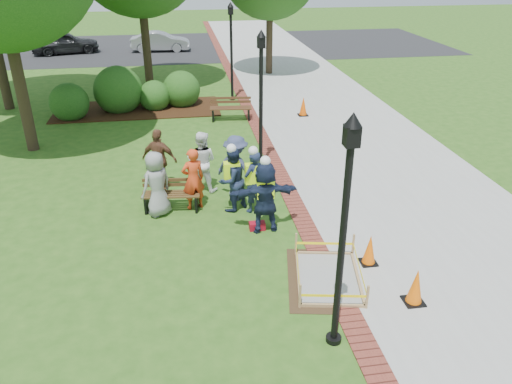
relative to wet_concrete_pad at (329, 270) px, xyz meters
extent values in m
plane|color=#285116|center=(-1.68, 1.19, -0.23)|extent=(100.00, 100.00, 0.00)
cube|color=#9E9E99|center=(3.32, 11.19, -0.22)|extent=(6.00, 60.00, 0.02)
cube|color=maroon|center=(0.07, 11.19, -0.22)|extent=(0.50, 60.00, 0.03)
cube|color=#381E0F|center=(-4.68, 13.19, -0.21)|extent=(7.00, 3.00, 0.05)
cube|color=black|center=(-1.68, 28.19, -0.23)|extent=(36.00, 12.00, 0.01)
cube|color=#47331E|center=(0.00, 0.00, -0.23)|extent=(2.10, 2.58, 0.01)
cube|color=gray|center=(0.00, 0.00, -0.21)|extent=(1.51, 1.99, 0.04)
cube|color=tan|center=(0.00, 0.00, -0.19)|extent=(1.65, 2.13, 0.08)
cube|color=tan|center=(0.00, 0.00, 0.04)|extent=(1.69, 2.17, 0.55)
cube|color=yellow|center=(0.00, 0.00, 0.07)|extent=(1.63, 2.11, 0.06)
cube|color=#533C1C|center=(-3.26, 3.68, 0.24)|extent=(1.57, 0.60, 0.04)
cube|color=#533C1C|center=(-3.24, 3.92, 0.47)|extent=(1.53, 0.20, 0.24)
cube|color=black|center=(-3.26, 3.68, -0.01)|extent=(1.43, 0.65, 0.45)
cube|color=#4E2B1A|center=(-0.84, 11.14, 0.28)|extent=(1.71, 0.65, 0.04)
cube|color=#4E2B1A|center=(-0.81, 11.40, 0.53)|extent=(1.66, 0.21, 0.27)
cube|color=black|center=(-0.84, 11.14, 0.01)|extent=(1.56, 0.70, 0.49)
cube|color=black|center=(1.45, -1.02, -0.21)|extent=(0.40, 0.40, 0.05)
cone|color=#FB6607|center=(1.45, -1.02, 0.19)|extent=(0.32, 0.32, 0.74)
cube|color=black|center=(1.05, 0.42, -0.21)|extent=(0.37, 0.37, 0.05)
cone|color=#FF6508|center=(1.05, 0.42, 0.15)|extent=(0.29, 0.29, 0.68)
cube|color=black|center=(2.21, 11.24, -0.21)|extent=(0.41, 0.41, 0.05)
cone|color=#F15607|center=(2.21, 11.24, 0.19)|extent=(0.32, 0.32, 0.75)
cube|color=maroon|center=(-1.16, 2.30, -0.13)|extent=(0.40, 0.22, 0.20)
cylinder|color=black|center=(-0.43, -1.81, 1.67)|extent=(0.12, 0.12, 3.80)
cube|color=black|center=(-0.43, -1.81, 3.67)|extent=(0.22, 0.22, 0.32)
cone|color=black|center=(-0.43, -1.81, 3.92)|extent=(0.28, 0.28, 0.22)
cylinder|color=black|center=(-0.43, -1.81, -0.18)|extent=(0.28, 0.28, 0.10)
cylinder|color=black|center=(-0.43, 6.19, 1.67)|extent=(0.12, 0.12, 3.80)
cube|color=black|center=(-0.43, 6.19, 3.67)|extent=(0.22, 0.22, 0.32)
cone|color=black|center=(-0.43, 6.19, 3.92)|extent=(0.28, 0.28, 0.22)
cylinder|color=black|center=(-0.43, 6.19, -0.18)|extent=(0.28, 0.28, 0.10)
cylinder|color=black|center=(-0.43, 14.19, 1.67)|extent=(0.12, 0.12, 3.80)
cube|color=black|center=(-0.43, 14.19, 3.67)|extent=(0.22, 0.22, 0.32)
cone|color=black|center=(-0.43, 14.19, 3.92)|extent=(0.28, 0.28, 0.22)
cylinder|color=black|center=(-0.43, 14.19, -0.18)|extent=(0.28, 0.28, 0.10)
cylinder|color=#3D2D1E|center=(-8.03, 8.95, 2.46)|extent=(0.39, 0.39, 5.39)
cylinder|color=#3D2D1E|center=(-4.28, 17.13, 2.40)|extent=(0.40, 0.40, 5.28)
cylinder|color=#3D2D1E|center=(2.20, 19.14, 1.99)|extent=(0.36, 0.36, 4.45)
sphere|color=#124214|center=(-7.30, 12.37, -0.23)|extent=(1.58, 1.58, 1.58)
sphere|color=#124214|center=(-5.41, 13.20, -0.23)|extent=(2.07, 2.07, 2.07)
sphere|color=#124214|center=(-3.91, 13.19, -0.23)|extent=(1.35, 1.35, 1.35)
sphere|color=#124214|center=(-2.75, 13.60, -0.23)|extent=(1.65, 1.65, 1.65)
sphere|color=#124214|center=(-4.93, 14.58, -0.23)|extent=(1.06, 1.06, 1.06)
imported|color=gray|center=(-3.60, 3.49, 0.64)|extent=(0.66, 0.63, 1.75)
imported|color=red|center=(-2.65, 3.71, 0.62)|extent=(0.62, 0.49, 1.70)
imported|color=white|center=(-2.36, 4.78, 0.65)|extent=(0.66, 0.54, 1.77)
imported|color=brown|center=(-3.54, 5.09, 0.67)|extent=(0.68, 0.57, 1.80)
imported|color=#343C5C|center=(-1.46, 4.10, 0.69)|extent=(0.70, 0.66, 1.85)
imported|color=#192A43|center=(-0.98, 2.26, 0.68)|extent=(0.61, 0.41, 1.84)
cube|color=#C7FF15|center=(-0.98, 2.26, 0.95)|extent=(0.42, 0.26, 0.52)
sphere|color=white|center=(-0.98, 2.26, 1.63)|extent=(0.25, 0.25, 0.25)
imported|color=#1A2744|center=(-1.10, 3.31, 0.61)|extent=(0.64, 0.61, 1.69)
cube|color=#C7FF15|center=(-1.10, 3.31, 0.85)|extent=(0.42, 0.26, 0.52)
sphere|color=white|center=(-1.10, 3.31, 1.48)|extent=(0.25, 0.25, 0.25)
imported|color=#1B2E48|center=(-1.64, 3.46, 0.63)|extent=(0.66, 0.60, 1.73)
cube|color=#C7FF15|center=(-1.64, 3.46, 0.87)|extent=(0.42, 0.26, 0.52)
sphere|color=white|center=(-1.64, 3.46, 1.52)|extent=(0.25, 0.25, 0.25)
imported|color=black|center=(-10.03, 26.86, -0.23)|extent=(3.11, 5.12, 1.56)
imported|color=#A4A3A8|center=(-3.86, 26.74, -0.23)|extent=(2.10, 4.37, 1.39)
camera|label=1|loc=(-2.87, -8.37, 6.14)|focal=35.00mm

